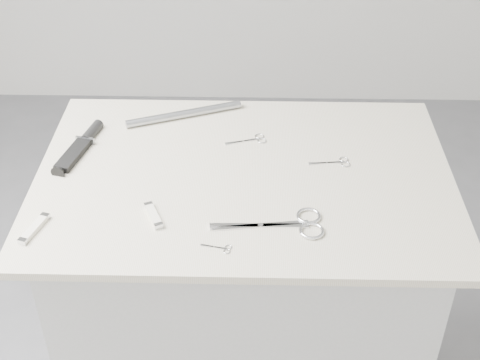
{
  "coord_description": "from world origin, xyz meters",
  "views": [
    {
      "loc": [
        0.02,
        -1.3,
        1.86
      ],
      "look_at": [
        -0.01,
        -0.03,
        0.92
      ],
      "focal_mm": 50.0,
      "sensor_mm": 36.0,
      "label": 1
    }
  ],
  "objects_px": {
    "plinth": "(244,308)",
    "metal_rail": "(184,114)",
    "embroidery_scissors_a": "(336,162)",
    "tiny_scissors": "(220,248)",
    "pocket_knife_b": "(153,215)",
    "pocket_knife_a": "(34,228)",
    "sheathed_knife": "(82,144)",
    "embroidery_scissors_b": "(252,140)",
    "large_shears": "(292,224)"
  },
  "relations": [
    {
      "from": "plinth",
      "to": "embroidery_scissors_b",
      "type": "height_order",
      "value": "embroidery_scissors_b"
    },
    {
      "from": "large_shears",
      "to": "metal_rail",
      "type": "bearing_deg",
      "value": 117.57
    },
    {
      "from": "tiny_scissors",
      "to": "pocket_knife_a",
      "type": "xyz_separation_m",
      "value": [
        -0.4,
        0.05,
        0.0
      ]
    },
    {
      "from": "embroidery_scissors_b",
      "to": "sheathed_knife",
      "type": "distance_m",
      "value": 0.43
    },
    {
      "from": "plinth",
      "to": "metal_rail",
      "type": "height_order",
      "value": "metal_rail"
    },
    {
      "from": "embroidery_scissors_b",
      "to": "sheathed_knife",
      "type": "xyz_separation_m",
      "value": [
        -0.43,
        -0.04,
        0.01
      ]
    },
    {
      "from": "embroidery_scissors_b",
      "to": "metal_rail",
      "type": "relative_size",
      "value": 0.33
    },
    {
      "from": "plinth",
      "to": "metal_rail",
      "type": "distance_m",
      "value": 0.57
    },
    {
      "from": "large_shears",
      "to": "pocket_knife_b",
      "type": "height_order",
      "value": "pocket_knife_b"
    },
    {
      "from": "tiny_scissors",
      "to": "metal_rail",
      "type": "xyz_separation_m",
      "value": [
        -0.12,
        0.52,
        0.01
      ]
    },
    {
      "from": "large_shears",
      "to": "pocket_knife_a",
      "type": "relative_size",
      "value": 2.42
    },
    {
      "from": "pocket_knife_b",
      "to": "sheathed_knife",
      "type": "bearing_deg",
      "value": 14.52
    },
    {
      "from": "metal_rail",
      "to": "pocket_knife_a",
      "type": "bearing_deg",
      "value": -120.47
    },
    {
      "from": "metal_rail",
      "to": "embroidery_scissors_a",
      "type": "bearing_deg",
      "value": -27.78
    },
    {
      "from": "plinth",
      "to": "large_shears",
      "type": "xyz_separation_m",
      "value": [
        0.11,
        -0.19,
        0.47
      ]
    },
    {
      "from": "embroidery_scissors_b",
      "to": "pocket_knife_a",
      "type": "xyz_separation_m",
      "value": [
        -0.47,
        -0.37,
        0.0
      ]
    },
    {
      "from": "sheathed_knife",
      "to": "large_shears",
      "type": "bearing_deg",
      "value": -105.71
    },
    {
      "from": "plinth",
      "to": "sheathed_knife",
      "type": "distance_m",
      "value": 0.64
    },
    {
      "from": "embroidery_scissors_b",
      "to": "pocket_knife_b",
      "type": "xyz_separation_m",
      "value": [
        -0.22,
        -0.32,
        0.0
      ]
    },
    {
      "from": "plinth",
      "to": "large_shears",
      "type": "relative_size",
      "value": 3.7
    },
    {
      "from": "sheathed_knife",
      "to": "pocket_knife_b",
      "type": "relative_size",
      "value": 2.48
    },
    {
      "from": "large_shears",
      "to": "embroidery_scissors_b",
      "type": "distance_m",
      "value": 0.35
    },
    {
      "from": "embroidery_scissors_b",
      "to": "pocket_knife_a",
      "type": "height_order",
      "value": "pocket_knife_a"
    },
    {
      "from": "plinth",
      "to": "embroidery_scissors_b",
      "type": "xyz_separation_m",
      "value": [
        0.02,
        0.15,
        0.47
      ]
    },
    {
      "from": "pocket_knife_b",
      "to": "plinth",
      "type": "bearing_deg",
      "value": -73.29
    },
    {
      "from": "embroidery_scissors_a",
      "to": "metal_rail",
      "type": "xyz_separation_m",
      "value": [
        -0.39,
        0.21,
        0.01
      ]
    },
    {
      "from": "large_shears",
      "to": "sheathed_knife",
      "type": "relative_size",
      "value": 1.11
    },
    {
      "from": "large_shears",
      "to": "embroidery_scissors_a",
      "type": "distance_m",
      "value": 0.27
    },
    {
      "from": "sheathed_knife",
      "to": "embroidery_scissors_b",
      "type": "bearing_deg",
      "value": -70.88
    },
    {
      "from": "sheathed_knife",
      "to": "pocket_knife_b",
      "type": "xyz_separation_m",
      "value": [
        0.22,
        -0.27,
        -0.0
      ]
    },
    {
      "from": "large_shears",
      "to": "sheathed_knife",
      "type": "bearing_deg",
      "value": 146.4
    },
    {
      "from": "large_shears",
      "to": "embroidery_scissors_a",
      "type": "height_order",
      "value": "large_shears"
    },
    {
      "from": "large_shears",
      "to": "pocket_knife_a",
      "type": "bearing_deg",
      "value": 178.98
    },
    {
      "from": "plinth",
      "to": "tiny_scissors",
      "type": "relative_size",
      "value": 13.6
    },
    {
      "from": "pocket_knife_a",
      "to": "sheathed_knife",
      "type": "bearing_deg",
      "value": 11.51
    },
    {
      "from": "pocket_knife_a",
      "to": "plinth",
      "type": "bearing_deg",
      "value": -46.6
    },
    {
      "from": "embroidery_scissors_a",
      "to": "embroidery_scissors_b",
      "type": "bearing_deg",
      "value": 148.4
    },
    {
      "from": "plinth",
      "to": "pocket_knife_a",
      "type": "bearing_deg",
      "value": -153.98
    },
    {
      "from": "pocket_knife_a",
      "to": "large_shears",
      "type": "bearing_deg",
      "value": -69.47
    },
    {
      "from": "embroidery_scissors_a",
      "to": "pocket_knife_a",
      "type": "height_order",
      "value": "pocket_knife_a"
    },
    {
      "from": "embroidery_scissors_b",
      "to": "pocket_knife_a",
      "type": "bearing_deg",
      "value": -158.8
    },
    {
      "from": "embroidery_scissors_b",
      "to": "metal_rail",
      "type": "height_order",
      "value": "metal_rail"
    },
    {
      "from": "tiny_scissors",
      "to": "metal_rail",
      "type": "relative_size",
      "value": 0.21
    },
    {
      "from": "embroidery_scissors_a",
      "to": "sheathed_knife",
      "type": "distance_m",
      "value": 0.64
    },
    {
      "from": "tiny_scissors",
      "to": "pocket_knife_a",
      "type": "height_order",
      "value": "pocket_knife_a"
    },
    {
      "from": "large_shears",
      "to": "metal_rail",
      "type": "relative_size",
      "value": 0.76
    },
    {
      "from": "sheathed_knife",
      "to": "metal_rail",
      "type": "xyz_separation_m",
      "value": [
        0.25,
        0.15,
        0.0
      ]
    },
    {
      "from": "pocket_knife_a",
      "to": "pocket_knife_b",
      "type": "distance_m",
      "value": 0.26
    },
    {
      "from": "plinth",
      "to": "embroidery_scissors_b",
      "type": "distance_m",
      "value": 0.49
    },
    {
      "from": "tiny_scissors",
      "to": "pocket_knife_b",
      "type": "relative_size",
      "value": 0.75
    }
  ]
}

